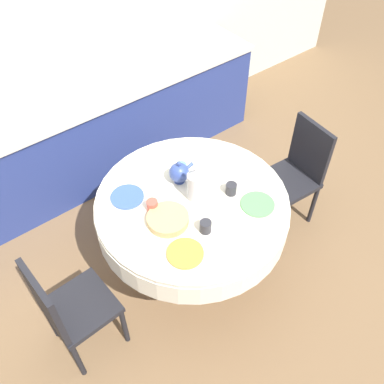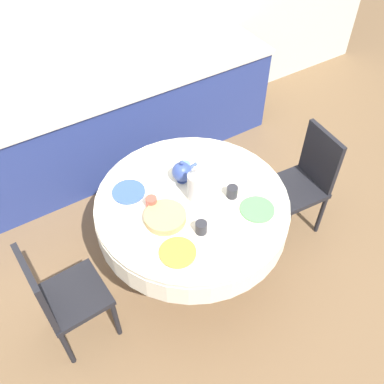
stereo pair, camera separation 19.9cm
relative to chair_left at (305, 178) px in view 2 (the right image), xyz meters
name	(u,v)px [view 2 (the right image)]	position (x,y,z in m)	size (l,w,h in m)	color
ground_plane	(192,264)	(-1.00, 0.08, -0.52)	(12.00, 12.00, 0.00)	brown
wall_back	(78,22)	(-1.00, 1.85, 0.78)	(7.00, 0.05, 2.60)	beige
kitchen_counter	(110,126)	(-1.00, 1.51, -0.07)	(3.24, 0.64, 0.89)	navy
dining_table	(192,212)	(-1.00, 0.08, 0.13)	(1.32, 1.32, 0.78)	olive
chair_left	(305,178)	(0.00, 0.00, 0.00)	(0.43, 0.43, 0.94)	black
chair_right	(60,296)	(-2.01, 0.03, 0.00)	(0.42, 0.42, 0.94)	black
plate_near_left	(178,252)	(-1.30, -0.24, 0.26)	(0.23, 0.23, 0.01)	orange
cup_near_left	(201,227)	(-1.09, -0.17, 0.30)	(0.07, 0.07, 0.08)	#28282D
plate_near_right	(257,209)	(-0.68, -0.22, 0.26)	(0.23, 0.23, 0.01)	#5BA85B
cup_near_right	(232,192)	(-0.75, -0.03, 0.30)	(0.07, 0.07, 0.08)	#28282D
plate_far_left	(129,192)	(-1.33, 0.37, 0.26)	(0.23, 0.23, 0.01)	#3856AD
cup_far_left	(151,203)	(-1.26, 0.17, 0.30)	(0.07, 0.07, 0.08)	#CC4C3D
plate_far_right	(197,156)	(-0.74, 0.44, 0.26)	(0.23, 0.23, 0.01)	white
cup_far_right	(185,168)	(-0.90, 0.34, 0.30)	(0.07, 0.07, 0.08)	#5BA39E
coffee_carafe	(195,185)	(-0.97, 0.09, 0.38)	(0.10, 0.10, 0.29)	#B2B2B7
teapot	(182,172)	(-0.96, 0.28, 0.34)	(0.19, 0.14, 0.18)	#33478E
bread_basket	(165,217)	(-1.24, 0.03, 0.28)	(0.27, 0.27, 0.05)	tan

